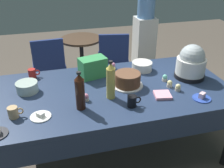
{
  "coord_description": "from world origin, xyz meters",
  "views": [
    {
      "loc": [
        -0.51,
        -1.96,
        1.91
      ],
      "look_at": [
        0.0,
        0.0,
        0.8
      ],
      "focal_mm": 40.41,
      "sensor_mm": 36.0,
      "label": 1
    }
  ],
  "objects_px": {
    "cupcake_cocoa": "(113,66)",
    "coffee_mug_black": "(132,101)",
    "coffee_mug_red": "(32,73)",
    "maroon_chair_left": "(49,62)",
    "glass_salad_bowl": "(27,87)",
    "frosted_layer_cake": "(128,80)",
    "dessert_plate_cobalt": "(202,97)",
    "soda_bottle_cola": "(80,92)",
    "maroon_chair_right": "(113,55)",
    "ceramic_snack_bowl": "(142,66)",
    "potluck_table": "(112,94)",
    "water_cooler": "(144,36)",
    "slow_cooker": "(191,63)",
    "cupcake_berry": "(178,88)",
    "dessert_plate_white": "(41,116)",
    "cupcake_rose": "(165,78)",
    "soda_carton": "(93,67)",
    "cupcake_lemon": "(86,97)",
    "round_cafe_table": "(82,52)",
    "coffee_mug_tan": "(14,112)",
    "soda_bottle_ginger_ale": "(111,81)",
    "cupcake_vanilla": "(170,84)"
  },
  "relations": [
    {
      "from": "cupcake_lemon",
      "to": "cupcake_rose",
      "type": "relative_size",
      "value": 1.0
    },
    {
      "from": "dessert_plate_white",
      "to": "round_cafe_table",
      "type": "xyz_separation_m",
      "value": [
        0.59,
        1.9,
        -0.26
      ]
    },
    {
      "from": "cupcake_rose",
      "to": "cupcake_lemon",
      "type": "bearing_deg",
      "value": -168.64
    },
    {
      "from": "soda_bottle_cola",
      "to": "coffee_mug_red",
      "type": "relative_size",
      "value": 2.87
    },
    {
      "from": "coffee_mug_red",
      "to": "frosted_layer_cake",
      "type": "bearing_deg",
      "value": -25.22
    },
    {
      "from": "soda_bottle_cola",
      "to": "maroon_chair_left",
      "type": "bearing_deg",
      "value": 97.73
    },
    {
      "from": "cupcake_rose",
      "to": "soda_carton",
      "type": "relative_size",
      "value": 0.26
    },
    {
      "from": "potluck_table",
      "to": "soda_bottle_cola",
      "type": "height_order",
      "value": "soda_bottle_cola"
    },
    {
      "from": "cupcake_berry",
      "to": "round_cafe_table",
      "type": "bearing_deg",
      "value": 108.98
    },
    {
      "from": "slow_cooker",
      "to": "round_cafe_table",
      "type": "height_order",
      "value": "slow_cooker"
    },
    {
      "from": "frosted_layer_cake",
      "to": "coffee_mug_black",
      "type": "distance_m",
      "value": 0.35
    },
    {
      "from": "glass_salad_bowl",
      "to": "maroon_chair_left",
      "type": "height_order",
      "value": "maroon_chair_left"
    },
    {
      "from": "cupcake_cocoa",
      "to": "slow_cooker",
      "type": "bearing_deg",
      "value": -29.61
    },
    {
      "from": "frosted_layer_cake",
      "to": "cupcake_berry",
      "type": "height_order",
      "value": "frosted_layer_cake"
    },
    {
      "from": "glass_salad_bowl",
      "to": "maroon_chair_left",
      "type": "xyz_separation_m",
      "value": [
        0.21,
        1.25,
        -0.31
      ]
    },
    {
      "from": "coffee_mug_black",
      "to": "maroon_chair_left",
      "type": "height_order",
      "value": "maroon_chair_left"
    },
    {
      "from": "soda_bottle_cola",
      "to": "water_cooler",
      "type": "xyz_separation_m",
      "value": [
        1.37,
        2.09,
        -0.31
      ]
    },
    {
      "from": "ceramic_snack_bowl",
      "to": "dessert_plate_white",
      "type": "distance_m",
      "value": 1.21
    },
    {
      "from": "cupcake_vanilla",
      "to": "soda_carton",
      "type": "relative_size",
      "value": 0.26
    },
    {
      "from": "glass_salad_bowl",
      "to": "dessert_plate_cobalt",
      "type": "bearing_deg",
      "value": -19.27
    },
    {
      "from": "ceramic_snack_bowl",
      "to": "soda_bottle_cola",
      "type": "distance_m",
      "value": 0.93
    },
    {
      "from": "coffee_mug_black",
      "to": "round_cafe_table",
      "type": "height_order",
      "value": "coffee_mug_black"
    },
    {
      "from": "ceramic_snack_bowl",
      "to": "maroon_chair_right",
      "type": "distance_m",
      "value": 1.13
    },
    {
      "from": "coffee_mug_tan",
      "to": "coffee_mug_red",
      "type": "bearing_deg",
      "value": 78.83
    },
    {
      "from": "glass_salad_bowl",
      "to": "dessert_plate_cobalt",
      "type": "relative_size",
      "value": 1.23
    },
    {
      "from": "cupcake_vanilla",
      "to": "coffee_mug_black",
      "type": "height_order",
      "value": "coffee_mug_black"
    },
    {
      "from": "cupcake_lemon",
      "to": "slow_cooker",
      "type": "bearing_deg",
      "value": 9.26
    },
    {
      "from": "coffee_mug_red",
      "to": "slow_cooker",
      "type": "bearing_deg",
      "value": -14.41
    },
    {
      "from": "soda_carton",
      "to": "ceramic_snack_bowl",
      "type": "bearing_deg",
      "value": -11.97
    },
    {
      "from": "slow_cooker",
      "to": "cupcake_cocoa",
      "type": "bearing_deg",
      "value": 150.39
    },
    {
      "from": "cupcake_cocoa",
      "to": "dessert_plate_cobalt",
      "type": "bearing_deg",
      "value": -53.61
    },
    {
      "from": "frosted_layer_cake",
      "to": "glass_salad_bowl",
      "type": "height_order",
      "value": "frosted_layer_cake"
    },
    {
      "from": "coffee_mug_red",
      "to": "maroon_chair_left",
      "type": "relative_size",
      "value": 0.13
    },
    {
      "from": "potluck_table",
      "to": "water_cooler",
      "type": "bearing_deg",
      "value": 60.48
    },
    {
      "from": "dessert_plate_white",
      "to": "coffee_mug_red",
      "type": "distance_m",
      "value": 0.71
    },
    {
      "from": "slow_cooker",
      "to": "cupcake_vanilla",
      "type": "relative_size",
      "value": 5.05
    },
    {
      "from": "dessert_plate_white",
      "to": "water_cooler",
      "type": "relative_size",
      "value": 0.13
    },
    {
      "from": "soda_bottle_cola",
      "to": "maroon_chair_right",
      "type": "height_order",
      "value": "soda_bottle_cola"
    },
    {
      "from": "dessert_plate_cobalt",
      "to": "cupcake_berry",
      "type": "bearing_deg",
      "value": 127.24
    },
    {
      "from": "soda_bottle_ginger_ale",
      "to": "soda_bottle_cola",
      "type": "relative_size",
      "value": 1.05
    },
    {
      "from": "cupcake_cocoa",
      "to": "water_cooler",
      "type": "xyz_separation_m",
      "value": [
        0.92,
        1.43,
        -0.19
      ]
    },
    {
      "from": "glass_salad_bowl",
      "to": "coffee_mug_red",
      "type": "bearing_deg",
      "value": 81.26
    },
    {
      "from": "cupcake_cocoa",
      "to": "soda_bottle_cola",
      "type": "relative_size",
      "value": 0.21
    },
    {
      "from": "cupcake_berry",
      "to": "cupcake_cocoa",
      "type": "xyz_separation_m",
      "value": [
        -0.45,
        0.61,
        0.0
      ]
    },
    {
      "from": "cupcake_lemon",
      "to": "coffee_mug_black",
      "type": "height_order",
      "value": "coffee_mug_black"
    },
    {
      "from": "coffee_mug_tan",
      "to": "soda_bottle_ginger_ale",
      "type": "bearing_deg",
      "value": 6.72
    },
    {
      "from": "potluck_table",
      "to": "slow_cooker",
      "type": "distance_m",
      "value": 0.84
    },
    {
      "from": "frosted_layer_cake",
      "to": "maroon_chair_left",
      "type": "bearing_deg",
      "value": 117.02
    },
    {
      "from": "slow_cooker",
      "to": "soda_bottle_cola",
      "type": "bearing_deg",
      "value": -166.26
    },
    {
      "from": "cupcake_cocoa",
      "to": "coffee_mug_black",
      "type": "height_order",
      "value": "coffee_mug_black"
    }
  ]
}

